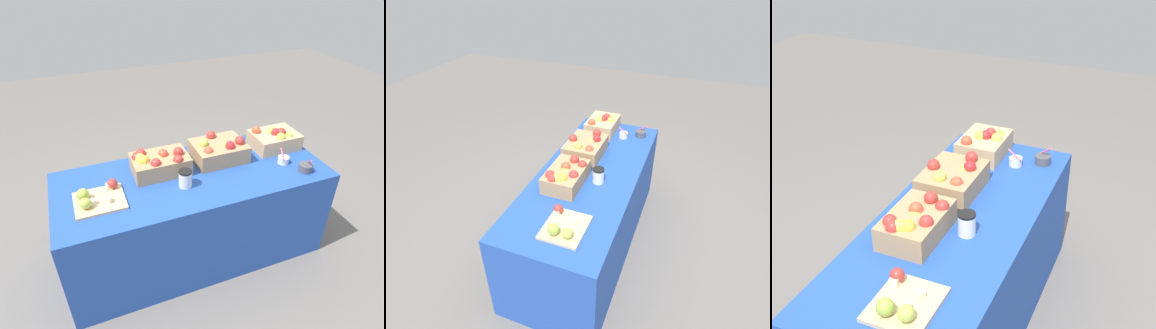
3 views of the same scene
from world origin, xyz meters
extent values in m
plane|color=slate|center=(0.00, 0.00, 0.00)|extent=(10.00, 10.00, 0.00)
cube|color=#234CAD|center=(0.00, 0.00, 0.37)|extent=(1.90, 0.76, 0.74)
cube|color=tan|center=(0.73, 0.13, 0.80)|extent=(0.35, 0.26, 0.12)
sphere|color=red|center=(0.72, 0.12, 0.87)|extent=(0.07, 0.07, 0.07)
sphere|color=#99B742|center=(0.81, 0.06, 0.85)|extent=(0.07, 0.07, 0.07)
sphere|color=#D14C33|center=(0.77, 0.10, 0.87)|extent=(0.07, 0.07, 0.07)
sphere|color=#B2332D|center=(0.76, 0.10, 0.88)|extent=(0.07, 0.07, 0.07)
sphere|color=#D14C33|center=(0.60, 0.20, 0.88)|extent=(0.07, 0.07, 0.07)
sphere|color=#B2C64C|center=(0.73, 0.05, 0.87)|extent=(0.07, 0.07, 0.07)
sphere|color=#99B742|center=(0.71, 0.15, 0.87)|extent=(0.07, 0.07, 0.07)
cube|color=tan|center=(0.25, 0.13, 0.80)|extent=(0.38, 0.30, 0.13)
sphere|color=#B2C64C|center=(0.14, 0.15, 0.88)|extent=(0.07, 0.07, 0.07)
sphere|color=#B2C64C|center=(0.29, 0.08, 0.86)|extent=(0.07, 0.07, 0.07)
sphere|color=#B2332D|center=(0.23, 0.24, 0.89)|extent=(0.07, 0.07, 0.07)
sphere|color=#B2332D|center=(0.39, 0.08, 0.89)|extent=(0.07, 0.07, 0.07)
sphere|color=#D14C33|center=(0.14, 0.05, 0.87)|extent=(0.07, 0.07, 0.07)
sphere|color=red|center=(0.30, 0.05, 0.88)|extent=(0.07, 0.07, 0.07)
cube|color=tan|center=(-0.20, 0.12, 0.80)|extent=(0.39, 0.26, 0.13)
sphere|color=#B2C64C|center=(-0.33, 0.13, 0.87)|extent=(0.07, 0.07, 0.07)
sphere|color=gold|center=(-0.32, 0.10, 0.87)|extent=(0.07, 0.07, 0.07)
sphere|color=#B2332D|center=(-0.07, 0.10, 0.88)|extent=(0.07, 0.07, 0.07)
sphere|color=#D14C33|center=(-0.18, 0.13, 0.87)|extent=(0.07, 0.07, 0.07)
sphere|color=#B2332D|center=(-0.10, 0.03, 0.87)|extent=(0.07, 0.07, 0.07)
sphere|color=#B2332D|center=(-0.31, 0.19, 0.87)|extent=(0.07, 0.07, 0.07)
sphere|color=#99B742|center=(-0.20, 0.12, 0.84)|extent=(0.07, 0.07, 0.07)
sphere|color=#B2332D|center=(-0.35, 0.16, 0.87)|extent=(0.07, 0.07, 0.07)
sphere|color=#B2332D|center=(-0.25, 0.03, 0.87)|extent=(0.07, 0.07, 0.07)
cube|color=#D1B284|center=(-0.65, -0.07, 0.75)|extent=(0.31, 0.27, 0.02)
sphere|color=#B2332D|center=(-0.55, 0.03, 0.79)|extent=(0.07, 0.07, 0.07)
cube|color=beige|center=(-0.57, 0.02, 0.78)|extent=(0.04, 0.04, 0.04)
cube|color=beige|center=(-0.60, -0.11, 0.77)|extent=(0.05, 0.05, 0.03)
sphere|color=#B2C64C|center=(-0.74, -0.12, 0.79)|extent=(0.07, 0.07, 0.07)
sphere|color=#99B742|center=(-0.74, -0.03, 0.80)|extent=(0.08, 0.08, 0.08)
cube|color=beige|center=(-0.69, -0.10, 0.77)|extent=(0.04, 0.04, 0.03)
cylinder|color=#4C4C51|center=(0.75, -0.24, 0.77)|extent=(0.10, 0.10, 0.05)
cylinder|color=#EA598C|center=(0.77, -0.26, 0.82)|extent=(0.06, 0.08, 0.07)
cylinder|color=silver|center=(0.67, -0.10, 0.77)|extent=(0.08, 0.08, 0.05)
cylinder|color=#EA598C|center=(0.65, -0.09, 0.82)|extent=(0.04, 0.09, 0.05)
cylinder|color=silver|center=(-0.10, -0.10, 0.79)|extent=(0.09, 0.09, 0.11)
cylinder|color=black|center=(-0.10, -0.10, 0.85)|extent=(0.09, 0.09, 0.01)
camera|label=1|loc=(-0.70, -1.77, 2.07)|focal=31.16mm
camera|label=2|loc=(-2.07, -0.71, 2.23)|focal=31.13mm
camera|label=3|loc=(-2.05, -0.92, 2.27)|focal=49.56mm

